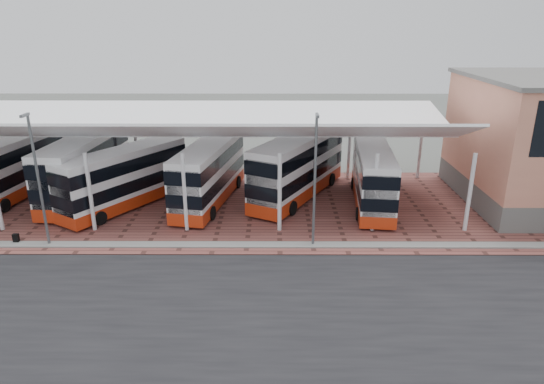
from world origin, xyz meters
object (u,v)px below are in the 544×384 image
(bus_1, at_px, (85,168))
(bus_0, at_px, (16,167))
(bus_5, at_px, (373,177))
(bus_4, at_px, (298,167))
(bus_3, at_px, (209,173))
(bus_2, at_px, (124,179))

(bus_1, bearing_deg, bus_0, 179.48)
(bus_5, bearing_deg, bus_1, -178.01)
(bus_1, relative_size, bus_4, 1.02)
(bus_3, bearing_deg, bus_5, 8.52)
(bus_0, height_order, bus_5, bus_0)
(bus_2, height_order, bus_5, bus_2)
(bus_2, bearing_deg, bus_1, -176.53)
(bus_1, bearing_deg, bus_5, 0.64)
(bus_3, distance_m, bus_4, 6.69)
(bus_4, xyz_separation_m, bus_5, (5.33, -1.60, -0.24))
(bus_0, distance_m, bus_4, 21.57)
(bus_4, bearing_deg, bus_2, -142.13)
(bus_3, distance_m, bus_5, 11.94)
(bus_0, relative_size, bus_3, 1.02)
(bus_3, height_order, bus_4, bus_4)
(bus_4, bearing_deg, bus_5, 11.47)
(bus_0, xyz_separation_m, bus_5, (26.90, -1.91, -0.15))
(bus_0, bearing_deg, bus_2, -6.32)
(bus_2, distance_m, bus_3, 6.05)
(bus_0, height_order, bus_1, bus_1)
(bus_5, bearing_deg, bus_2, -172.45)
(bus_1, distance_m, bus_5, 21.45)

